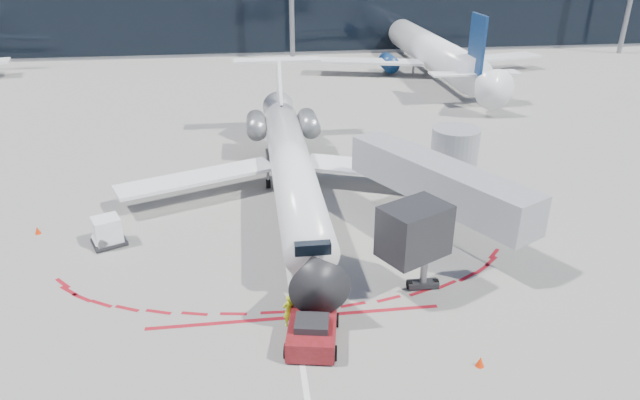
{
  "coord_description": "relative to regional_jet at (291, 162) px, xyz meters",
  "views": [
    {
      "loc": [
        -1.69,
        -33.69,
        16.61
      ],
      "look_at": [
        2.31,
        -2.93,
        2.06
      ],
      "focal_mm": 32.0,
      "sensor_mm": 36.0,
      "label": 1
    }
  ],
  "objects": [
    {
      "name": "jet_bridge",
      "position": [
        8.79,
        -5.61,
        0.55
      ],
      "size": [
        10.03,
        15.2,
        4.9
      ],
      "color": "gray",
      "rests_on": "ground"
    },
    {
      "name": "regional_jet",
      "position": [
        0.0,
        0.0,
        0.0
      ],
      "size": [
        23.84,
        29.4,
        7.36
      ],
      "color": "white",
      "rests_on": "ground"
    },
    {
      "name": "bg_airliner_1",
      "position": [
        21.01,
        36.14,
        3.31
      ],
      "size": [
        35.69,
        37.79,
        11.55
      ],
      "primitive_type": null,
      "color": "white",
      "rests_on": "ground"
    },
    {
      "name": "pushback_tug",
      "position": [
        -0.4,
        -15.96,
        -1.85
      ],
      "size": [
        2.8,
        5.44,
        1.39
      ],
      "rotation": [
        0.0,
        0.0,
        -0.19
      ],
      "color": "#560F0C",
      "rests_on": "ground"
    },
    {
      "name": "apron_stop_bar",
      "position": [
        -1.0,
        -14.1,
        -2.45
      ],
      "size": [
        14.0,
        0.25,
        0.01
      ],
      "primitive_type": "cube",
      "color": "maroon",
      "rests_on": "ground"
    },
    {
      "name": "apron_centerline",
      "position": [
        -1.0,
        -0.6,
        -2.45
      ],
      "size": [
        0.25,
        40.0,
        0.01
      ],
      "primitive_type": "cube",
      "color": "silver",
      "rests_on": "ground"
    },
    {
      "name": "uld_container",
      "position": [
        -11.22,
        -5.68,
        -1.6
      ],
      "size": [
        2.32,
        2.17,
        1.73
      ],
      "rotation": [
        0.0,
        0.0,
        0.41
      ],
      "color": "black",
      "rests_on": "ground"
    },
    {
      "name": "ground",
      "position": [
        -1.0,
        -2.6,
        -2.46
      ],
      "size": [
        260.0,
        260.0,
        0.0
      ],
      "primitive_type": "plane",
      "color": "slate",
      "rests_on": "ground"
    },
    {
      "name": "safety_cone_left",
      "position": [
        -15.81,
        -3.76,
        -2.22
      ],
      "size": [
        0.35,
        0.35,
        0.48
      ],
      "primitive_type": "cone",
      "color": "red",
      "rests_on": "ground"
    },
    {
      "name": "ramp_worker",
      "position": [
        -1.34,
        -14.65,
        -1.64
      ],
      "size": [
        0.7,
        0.58,
        1.65
      ],
      "primitive_type": "imported",
      "rotation": [
        0.0,
        0.0,
        3.5
      ],
      "color": "#E2FF1A",
      "rests_on": "ground"
    },
    {
      "name": "safety_cone_right",
      "position": [
        6.43,
        -18.48,
        -2.21
      ],
      "size": [
        0.35,
        0.35,
        0.49
      ],
      "primitive_type": "cone",
      "color": "red",
      "rests_on": "ground"
    }
  ]
}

